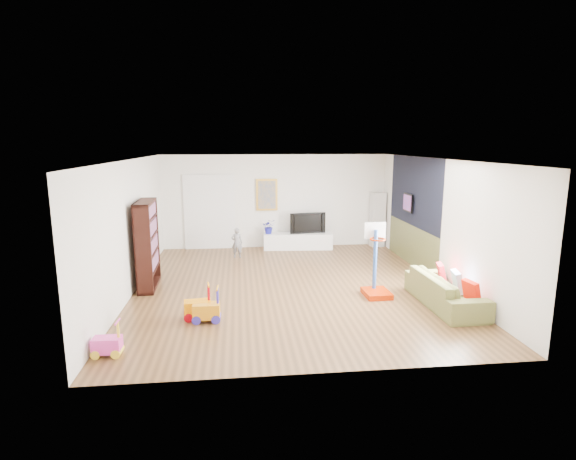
{
  "coord_description": "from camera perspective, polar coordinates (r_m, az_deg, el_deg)",
  "views": [
    {
      "loc": [
        -1.07,
        -9.2,
        3.04
      ],
      "look_at": [
        0.0,
        0.4,
        1.15
      ],
      "focal_mm": 28.0,
      "sensor_mm": 36.0,
      "label": 1
    }
  ],
  "objects": [
    {
      "name": "child",
      "position": [
        12.05,
        -6.51,
        -1.62
      ],
      "size": [
        0.31,
        0.22,
        0.81
      ],
      "primitive_type": "imported",
      "rotation": [
        0.0,
        0.0,
        3.07
      ],
      "color": "slate",
      "rests_on": "ground"
    },
    {
      "name": "floor",
      "position": [
        9.75,
        0.26,
        -7.1
      ],
      "size": [
        6.5,
        7.5,
        0.0
      ],
      "primitive_type": "cube",
      "color": "brown",
      "rests_on": "ground"
    },
    {
      "name": "wall_left",
      "position": [
        9.61,
        -19.37,
        0.3
      ],
      "size": [
        0.0,
        7.5,
        2.7
      ],
      "primitive_type": "cube",
      "color": "white",
      "rests_on": "ground"
    },
    {
      "name": "ceiling",
      "position": [
        9.27,
        0.28,
        8.97
      ],
      "size": [
        6.5,
        7.5,
        0.0
      ],
      "primitive_type": "cube",
      "color": "white",
      "rests_on": "ground"
    },
    {
      "name": "bookshelf",
      "position": [
        9.93,
        -17.45,
        -1.76
      ],
      "size": [
        0.39,
        1.28,
        1.85
      ],
      "primitive_type": "cube",
      "rotation": [
        0.0,
        0.0,
        0.05
      ],
      "color": "black",
      "rests_on": "ground"
    },
    {
      "name": "ride_on_yellow",
      "position": [
        8.07,
        -11.43,
        -8.95
      ],
      "size": [
        0.49,
        0.34,
        0.62
      ],
      "primitive_type": "cube",
      "rotation": [
        0.0,
        0.0,
        0.12
      ],
      "color": "orange",
      "rests_on": "ground"
    },
    {
      "name": "wall_back",
      "position": [
        13.1,
        -1.62,
        3.66
      ],
      "size": [
        6.5,
        0.0,
        2.7
      ],
      "primitive_type": "cube",
      "color": "white",
      "rests_on": "ground"
    },
    {
      "name": "pillow_left",
      "position": [
        8.61,
        22.25,
        -7.15
      ],
      "size": [
        0.16,
        0.37,
        0.36
      ],
      "primitive_type": "cube",
      "rotation": [
        0.0,
        0.0,
        0.18
      ],
      "color": "red",
      "rests_on": "sofa"
    },
    {
      "name": "wall_front",
      "position": [
        5.81,
        4.55,
        -5.9
      ],
      "size": [
        6.5,
        0.0,
        2.7
      ],
      "primitive_type": "cube",
      "color": "silver",
      "rests_on": "ground"
    },
    {
      "name": "ride_on_orange",
      "position": [
        7.92,
        -10.34,
        -9.33
      ],
      "size": [
        0.46,
        0.29,
        0.61
      ],
      "primitive_type": "cube",
      "rotation": [
        0.0,
        0.0,
        -0.02
      ],
      "color": "orange",
      "rests_on": "ground"
    },
    {
      "name": "tall_cabinet",
      "position": [
        13.53,
        11.27,
        1.33
      ],
      "size": [
        0.39,
        0.39,
        1.6
      ],
      "primitive_type": "cube",
      "rotation": [
        0.0,
        0.0,
        0.05
      ],
      "color": "silver",
      "rests_on": "ground"
    },
    {
      "name": "navy_accent",
      "position": [
        11.5,
        15.72,
        4.72
      ],
      "size": [
        0.01,
        3.2,
        1.7
      ],
      "primitive_type": "cube",
      "color": "black",
      "rests_on": "wall_right"
    },
    {
      "name": "olive_wainscot",
      "position": [
        11.72,
        15.37,
        -1.85
      ],
      "size": [
        0.01,
        3.2,
        1.0
      ],
      "primitive_type": "cube",
      "color": "brown",
      "rests_on": "wall_right"
    },
    {
      "name": "pillow_right",
      "position": [
        9.54,
        18.92,
        -5.17
      ],
      "size": [
        0.19,
        0.38,
        0.37
      ],
      "primitive_type": "cube",
      "rotation": [
        0.0,
        0.0,
        -0.26
      ],
      "color": "red",
      "rests_on": "sofa"
    },
    {
      "name": "basketball_hoop",
      "position": [
        9.09,
        11.33,
        -3.81
      ],
      "size": [
        0.53,
        0.63,
        1.48
      ],
      "primitive_type": "cube",
      "rotation": [
        0.0,
        0.0,
        0.03
      ],
      "color": "#AB2200",
      "rests_on": "ground"
    },
    {
      "name": "vase_plant",
      "position": [
        12.87,
        -2.43,
        0.44
      ],
      "size": [
        0.38,
        0.33,
        0.42
      ],
      "primitive_type": "imported",
      "rotation": [
        0.0,
        0.0,
        0.01
      ],
      "color": "#191A95",
      "rests_on": "media_console"
    },
    {
      "name": "doorway",
      "position": [
        13.09,
        -9.92,
        2.16
      ],
      "size": [
        1.45,
        0.06,
        2.1
      ],
      "primitive_type": "cube",
      "color": "white",
      "rests_on": "ground"
    },
    {
      "name": "ride_on_pink",
      "position": [
        7.14,
        -22.04,
        -12.68
      ],
      "size": [
        0.4,
        0.26,
        0.53
      ],
      "primitive_type": "cube",
      "rotation": [
        0.0,
        0.0,
        -0.03
      ],
      "color": "#F33DB3",
      "rests_on": "ground"
    },
    {
      "name": "pillow_center",
      "position": [
        9.05,
        20.73,
        -6.16
      ],
      "size": [
        0.19,
        0.41,
        0.4
      ],
      "primitive_type": "cube",
      "rotation": [
        0.0,
        0.0,
        -0.21
      ],
      "color": "white",
      "rests_on": "sofa"
    },
    {
      "name": "artwork_right",
      "position": [
        11.7,
        14.98,
        3.38
      ],
      "size": [
        0.04,
        0.56,
        0.46
      ],
      "primitive_type": "cube",
      "color": "#7F3F8C",
      "rests_on": "wall_right"
    },
    {
      "name": "tv",
      "position": [
        12.99,
        2.41,
        0.96
      ],
      "size": [
        1.05,
        0.26,
        0.6
      ],
      "primitive_type": "imported",
      "rotation": [
        0.0,
        0.0,
        0.12
      ],
      "color": "black",
      "rests_on": "media_console"
    },
    {
      "name": "media_console",
      "position": [
        13.01,
        1.26,
        -1.4
      ],
      "size": [
        2.0,
        0.62,
        0.46
      ],
      "primitive_type": "cube",
      "rotation": [
        0.0,
        0.0,
        -0.07
      ],
      "color": "white",
      "rests_on": "ground"
    },
    {
      "name": "wall_right",
      "position": [
        10.3,
        18.53,
        1.05
      ],
      "size": [
        0.0,
        7.5,
        2.7
      ],
      "primitive_type": "cube",
      "color": "silver",
      "rests_on": "ground"
    },
    {
      "name": "painting_back",
      "position": [
        13.02,
        -2.71,
        4.49
      ],
      "size": [
        0.62,
        0.06,
        0.92
      ],
      "primitive_type": "cube",
      "color": "gold",
      "rests_on": "wall_back"
    },
    {
      "name": "sofa",
      "position": [
        9.04,
        19.35,
        -7.23
      ],
      "size": [
        0.84,
        2.06,
        0.6
      ],
      "primitive_type": "imported",
      "rotation": [
        0.0,
        0.0,
        1.59
      ],
      "color": "olive",
      "rests_on": "ground"
    }
  ]
}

